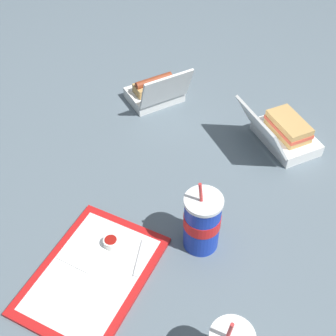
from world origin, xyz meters
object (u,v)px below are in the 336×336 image
at_px(soda_cup_back, 202,222).
at_px(plastic_fork, 140,258).
at_px(ketchup_cup, 111,242).
at_px(clamshell_sandwich_right, 284,133).
at_px(clamshell_hotdog_center, 156,91).
at_px(food_tray, 92,275).

bearing_deg(soda_cup_back, plastic_fork, -44.04).
xyz_separation_m(plastic_fork, soda_cup_back, (-0.12, 0.12, 0.08)).
distance_m(ketchup_cup, clamshell_sandwich_right, 0.66).
bearing_deg(clamshell_sandwich_right, soda_cup_back, -9.98).
xyz_separation_m(clamshell_sandwich_right, soda_cup_back, (0.48, -0.08, 0.05)).
xyz_separation_m(ketchup_cup, clamshell_hotdog_center, (-0.61, -0.18, 0.01)).
relative_size(food_tray, soda_cup_back, 1.57).
bearing_deg(clamshell_sandwich_right, clamshell_hotdog_center, -92.33).
bearing_deg(plastic_fork, food_tray, -59.70).
height_order(food_tray, clamshell_hotdog_center, clamshell_hotdog_center).
distance_m(food_tray, clamshell_sandwich_right, 0.75).
bearing_deg(clamshell_sandwich_right, plastic_fork, -18.55).
xyz_separation_m(food_tray, ketchup_cup, (-0.09, 0.00, 0.02)).
bearing_deg(soda_cup_back, clamshell_sandwich_right, 170.02).
relative_size(ketchup_cup, soda_cup_back, 0.17).
height_order(food_tray, ketchup_cup, ketchup_cup).
distance_m(clamshell_hotdog_center, clamshell_sandwich_right, 0.47).
relative_size(clamshell_sandwich_right, soda_cup_back, 1.25).
height_order(clamshell_hotdog_center, soda_cup_back, soda_cup_back).
bearing_deg(clamshell_hotdog_center, ketchup_cup, 16.46).
bearing_deg(food_tray, ketchup_cup, 179.58).
xyz_separation_m(ketchup_cup, soda_cup_back, (-0.12, 0.20, 0.06)).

